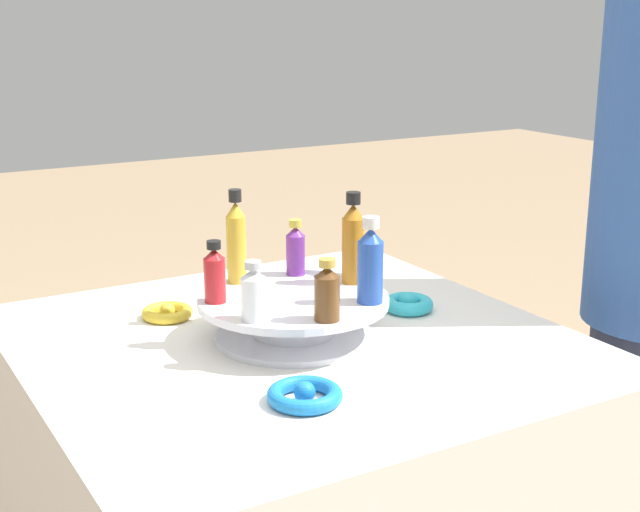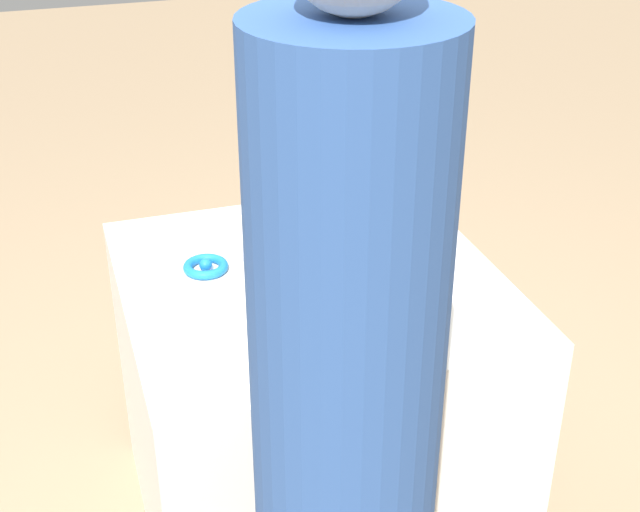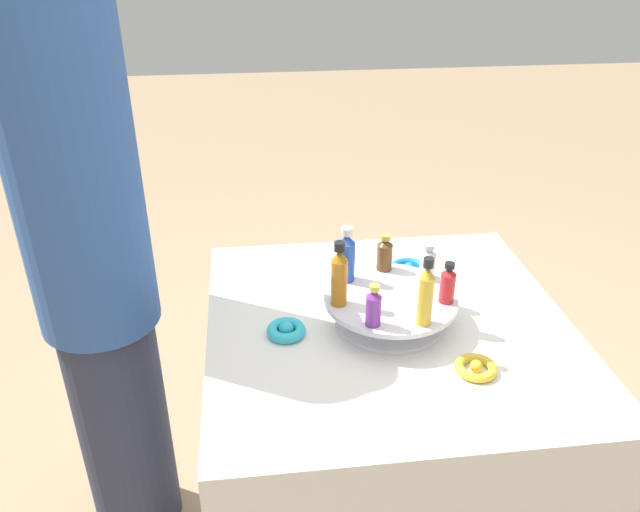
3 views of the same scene
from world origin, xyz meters
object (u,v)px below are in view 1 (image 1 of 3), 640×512
at_px(bottle_blue, 370,263).
at_px(bottle_gold, 236,240).
at_px(bottle_amber, 353,241).
at_px(ribbon_bow_teal, 408,304).
at_px(bottle_brown, 327,292).
at_px(ribbon_bow_blue, 305,395).
at_px(bottle_purple, 296,249).
at_px(bottle_clear, 254,293).
at_px(display_stand, 293,315).
at_px(bottle_red, 215,274).
at_px(ribbon_bow_gold, 167,312).

relative_size(bottle_blue, bottle_gold, 0.86).
xyz_separation_m(bottle_amber, ribbon_bow_teal, (0.00, -0.12, -0.13)).
distance_m(bottle_brown, ribbon_bow_blue, 0.16).
xyz_separation_m(bottle_purple, bottle_clear, (-0.17, 0.16, -0.00)).
xyz_separation_m(bottle_gold, ribbon_bow_blue, (-0.33, 0.06, -0.13)).
bearing_deg(bottle_amber, display_stand, 98.00).
relative_size(bottle_purple, ribbon_bow_teal, 1.09).
bearing_deg(bottle_purple, bottle_gold, 85.14).
relative_size(bottle_purple, bottle_gold, 0.61).
xyz_separation_m(bottle_red, ribbon_bow_gold, (0.16, 0.02, -0.10)).
relative_size(bottle_purple, bottle_clear, 1.08).
distance_m(bottle_clear, ribbon_bow_blue, 0.18).
bearing_deg(bottle_clear, display_stand, -56.29).
distance_m(bottle_purple, bottle_red, 0.19).
height_order(bottle_gold, ribbon_bow_teal, bottle_gold).
distance_m(bottle_gold, ribbon_bow_teal, 0.32).
height_order(bottle_clear, bottle_brown, bottle_brown).
height_order(bottle_clear, ribbon_bow_gold, bottle_clear).
xyz_separation_m(bottle_purple, bottle_red, (-0.07, 0.18, 0.00)).
distance_m(display_stand, bottle_clear, 0.14).
bearing_deg(bottle_blue, ribbon_bow_gold, 38.90).
xyz_separation_m(bottle_clear, ribbon_bow_teal, (0.09, -0.34, -0.10)).
height_order(bottle_clear, ribbon_bow_teal, bottle_clear).
height_order(display_stand, ribbon_bow_teal, display_stand).
bearing_deg(bottle_brown, ribbon_bow_blue, 136.37).
distance_m(bottle_blue, ribbon_bow_teal, 0.22).
distance_m(bottle_amber, bottle_gold, 0.19).
xyz_separation_m(bottle_red, bottle_clear, (-0.10, -0.01, -0.00)).
bearing_deg(display_stand, ribbon_bow_blue, 154.99).
bearing_deg(bottle_amber, bottle_gold, 59.43).
xyz_separation_m(bottle_purple, ribbon_bow_blue, (-0.32, 0.16, -0.10)).
bearing_deg(bottle_brown, bottle_red, 33.71).
xyz_separation_m(bottle_purple, bottle_brown, (-0.22, 0.07, -0.00)).
distance_m(bottle_purple, bottle_gold, 0.11).
bearing_deg(bottle_gold, bottle_red, 136.57).
bearing_deg(bottle_purple, ribbon_bow_teal, -115.53).
xyz_separation_m(bottle_purple, bottle_gold, (0.01, 0.10, 0.03)).
bearing_deg(bottle_clear, ribbon_bow_gold, 7.72).
height_order(bottle_purple, bottle_red, bottle_red).
distance_m(display_stand, bottle_red, 0.14).
xyz_separation_m(bottle_blue, bottle_amber, (0.10, -0.03, 0.01)).
bearing_deg(bottle_amber, ribbon_bow_gold, 55.24).
distance_m(bottle_red, ribbon_bow_gold, 0.19).
bearing_deg(display_stand, bottle_purple, -30.57).
xyz_separation_m(bottle_amber, bottle_gold, (0.10, 0.16, 0.00)).
distance_m(bottle_clear, ribbon_bow_gold, 0.28).
bearing_deg(bottle_red, bottle_purple, -69.14).
bearing_deg(bottle_gold, bottle_brown, -172.00).
height_order(bottle_blue, bottle_brown, bottle_blue).
xyz_separation_m(bottle_brown, ribbon_bow_blue, (-0.09, 0.09, -0.10)).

